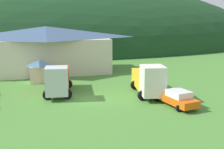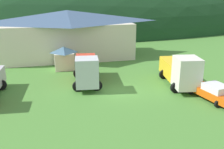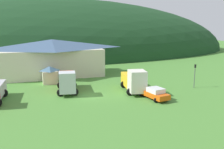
{
  "view_description": "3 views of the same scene",
  "coord_description": "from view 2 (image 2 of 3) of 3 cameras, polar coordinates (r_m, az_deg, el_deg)",
  "views": [
    {
      "loc": [
        -4.73,
        -27.85,
        8.69
      ],
      "look_at": [
        2.93,
        1.43,
        2.29
      ],
      "focal_mm": 43.85,
      "sensor_mm": 36.0,
      "label": 1
    },
    {
      "loc": [
        -6.77,
        -24.36,
        9.94
      ],
      "look_at": [
        -1.22,
        -1.59,
        2.41
      ],
      "focal_mm": 41.54,
      "sensor_mm": 36.0,
      "label": 2
    },
    {
      "loc": [
        -8.09,
        -34.44,
        10.49
      ],
      "look_at": [
        3.77,
        1.58,
        2.6
      ],
      "focal_mm": 40.11,
      "sensor_mm": 36.0,
      "label": 3
    }
  ],
  "objects": [
    {
      "name": "forested_hill_backdrop",
      "position": [
        80.49,
        -8.93,
        10.51
      ],
      "size": [
        133.14,
        60.0,
        37.42
      ],
      "primitive_type": "ellipsoid",
      "color": "#193D1E",
      "rests_on": "ground"
    },
    {
      "name": "tow_truck_silver",
      "position": [
        28.75,
        -5.63,
        1.21
      ],
      "size": [
        3.62,
        7.55,
        3.53
      ],
      "rotation": [
        0.0,
        0.0,
        -1.69
      ],
      "color": "silver",
      "rests_on": "ground"
    },
    {
      "name": "service_pickup_orange",
      "position": [
        26.6,
        21.1,
        -3.47
      ],
      "size": [
        2.98,
        5.63,
        1.66
      ],
      "rotation": [
        0.0,
        0.0,
        -1.39
      ],
      "color": "#DE5710",
      "rests_on": "ground"
    },
    {
      "name": "traffic_cone_near_pickup",
      "position": [
        33.78,
        11.3,
        0.34
      ],
      "size": [
        0.36,
        0.36,
        0.59
      ],
      "primitive_type": "cone",
      "color": "orange",
      "rests_on": "ground"
    },
    {
      "name": "play_shed_cream",
      "position": [
        35.06,
        -10.51,
        3.69
      ],
      "size": [
        2.7,
        2.68,
        3.03
      ],
      "color": "beige",
      "rests_on": "ground"
    },
    {
      "name": "heavy_rig_striped",
      "position": [
        28.89,
        14.82,
        0.84
      ],
      "size": [
        3.8,
        7.79,
        3.69
      ],
      "rotation": [
        0.0,
        0.0,
        -1.73
      ],
      "color": "silver",
      "rests_on": "ground"
    },
    {
      "name": "depot_building",
      "position": [
        41.33,
        -9.64,
        8.93
      ],
      "size": [
        20.68,
        9.85,
        7.25
      ],
      "color": "beige",
      "rests_on": "ground"
    },
    {
      "name": "ground_plane",
      "position": [
        27.17,
        1.7,
        -3.66
      ],
      "size": [
        200.0,
        200.0,
        0.0
      ],
      "primitive_type": "plane",
      "color": "#477F33"
    }
  ]
}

